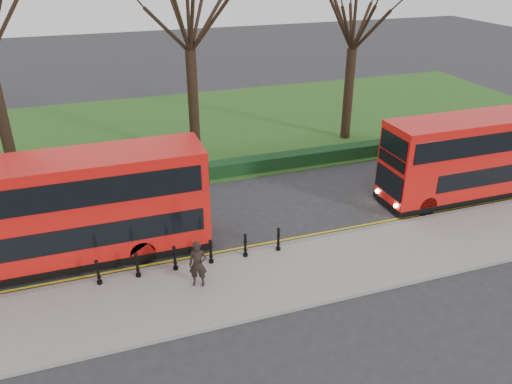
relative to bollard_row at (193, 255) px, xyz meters
name	(u,v)px	position (x,y,z in m)	size (l,w,h in m)	color
ground	(203,248)	(0.67, 1.35, -0.65)	(120.00, 120.00, 0.00)	#28282B
pavement	(221,288)	(0.67, -1.65, -0.57)	(60.00, 4.00, 0.15)	gray
kerb	(208,259)	(0.67, 0.35, -0.57)	(60.00, 0.25, 0.16)	slate
grass_verge	(151,133)	(0.67, 16.35, -0.62)	(60.00, 18.00, 0.06)	#2B541C
hedge	(173,176)	(0.67, 8.15, -0.25)	(60.00, 0.90, 0.80)	black
yellow_line_outer	(207,257)	(0.67, 0.65, -0.64)	(60.00, 0.10, 0.01)	yellow
yellow_line_inner	(205,254)	(0.67, 0.85, -0.64)	(60.00, 0.10, 0.01)	yellow
tree_mid	(188,11)	(2.67, 11.35, 7.66)	(7.32, 7.32, 11.44)	black
tree_right	(355,17)	(12.67, 11.35, 6.96)	(6.71, 6.71, 10.48)	black
bollard_row	(193,255)	(0.00, 0.00, 0.00)	(7.27, 0.15, 1.00)	black
bus_lead	(63,212)	(-4.52, 2.19, 1.57)	(11.08, 2.55, 4.41)	red
bus_rear	(482,156)	(15.03, 1.83, 1.44)	(10.44, 2.40, 4.15)	red
pedestrian	(198,264)	(-0.07, -1.25, 0.41)	(0.66, 0.44, 1.82)	black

